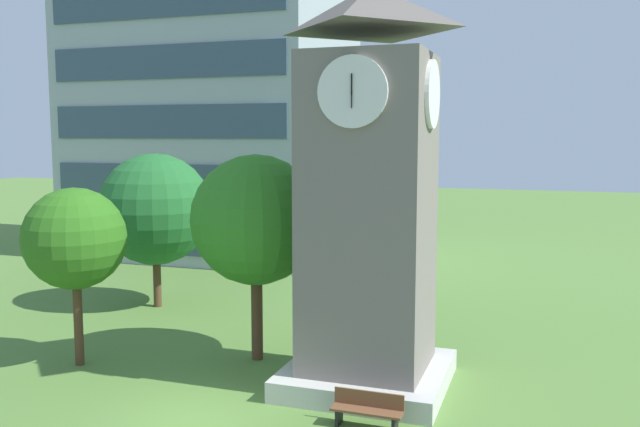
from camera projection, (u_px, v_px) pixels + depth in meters
name	position (u px, v px, depth m)	size (l,w,h in m)	color
ground_plane	(192.00, 420.00, 17.15)	(160.00, 160.00, 0.00)	#567F38
office_building	(215.00, 71.00, 41.40)	(15.38, 11.61, 22.40)	#9EA8B2
clock_tower	(369.00, 212.00, 19.02)	(4.55, 4.55, 11.31)	slate
park_bench	(367.00, 409.00, 16.69)	(1.81, 0.50, 0.88)	brown
tree_near_tower	(75.00, 239.00, 20.88)	(3.18, 3.18, 5.65)	#513823
tree_by_building	(155.00, 209.00, 28.15)	(4.69, 4.69, 6.53)	#513823
tree_streetside	(256.00, 220.00, 21.38)	(4.16, 4.16, 6.66)	#513823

